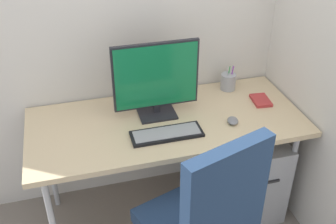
# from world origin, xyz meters

# --- Properties ---
(ground_plane) EXTENTS (8.00, 8.00, 0.00)m
(ground_plane) POSITION_xyz_m (0.00, 0.00, 0.00)
(ground_plane) COLOR slate
(desk) EXTENTS (1.61, 0.71, 0.75)m
(desk) POSITION_xyz_m (0.00, 0.00, 0.70)
(desk) COLOR #D1B78C
(desk) RESTS_ON ground_plane
(office_chair) EXTENTS (0.61, 0.61, 1.08)m
(office_chair) POSITION_xyz_m (0.02, -0.64, 0.59)
(office_chair) COLOR black
(office_chair) RESTS_ON ground_plane
(filing_cabinet) EXTENTS (0.41, 0.57, 0.57)m
(filing_cabinet) POSITION_xyz_m (0.52, -0.03, 0.29)
(filing_cabinet) COLOR #9EA0A5
(filing_cabinet) RESTS_ON ground_plane
(monitor) EXTENTS (0.50, 0.17, 0.45)m
(monitor) POSITION_xyz_m (-0.04, 0.08, 0.98)
(monitor) COLOR black
(monitor) RESTS_ON desk
(keyboard) EXTENTS (0.40, 0.14, 0.02)m
(keyboard) POSITION_xyz_m (-0.04, -0.15, 0.76)
(keyboard) COLOR black
(keyboard) RESTS_ON desk
(mouse) EXTENTS (0.08, 0.09, 0.03)m
(mouse) POSITION_xyz_m (0.36, -0.13, 0.76)
(mouse) COLOR slate
(mouse) RESTS_ON desk
(pen_holder) EXTENTS (0.10, 0.10, 0.17)m
(pen_holder) POSITION_xyz_m (0.49, 0.25, 0.80)
(pen_holder) COLOR #9EA0A5
(pen_holder) RESTS_ON desk
(notebook) EXTENTS (0.12, 0.16, 0.02)m
(notebook) POSITION_xyz_m (0.62, 0.04, 0.76)
(notebook) COLOR #B23333
(notebook) RESTS_ON desk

